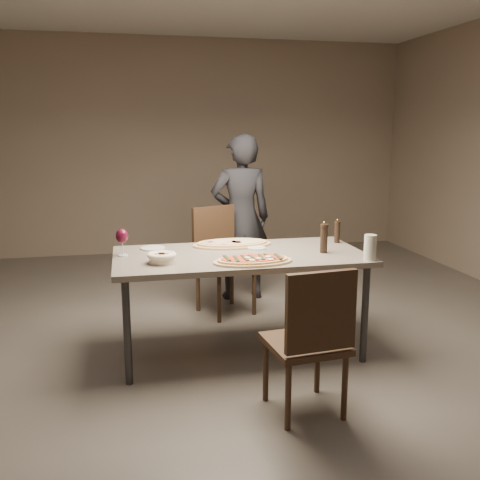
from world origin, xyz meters
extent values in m
plane|color=#5F5852|center=(0.00, 0.00, 0.00)|extent=(7.00, 7.00, 0.00)
plane|color=gray|center=(0.00, 3.50, 1.40)|extent=(6.00, 0.00, 6.00)
cube|color=slate|center=(0.00, 0.00, 0.73)|extent=(1.80, 0.90, 0.04)
cylinder|color=#333335|center=(-0.82, -0.37, 0.35)|extent=(0.05, 0.05, 0.71)
cylinder|color=#333335|center=(0.82, -0.37, 0.35)|extent=(0.05, 0.05, 0.71)
cylinder|color=#333335|center=(-0.82, 0.37, 0.35)|extent=(0.05, 0.05, 0.71)
cylinder|color=#333335|center=(0.82, 0.37, 0.35)|extent=(0.05, 0.05, 0.71)
ellipsoid|color=white|center=(0.13, -0.36, 0.79)|extent=(0.05, 0.05, 0.01)
ellipsoid|color=white|center=(0.14, -0.28, 0.79)|extent=(0.05, 0.05, 0.01)
ellipsoid|color=white|center=(0.00, -0.35, 0.79)|extent=(0.05, 0.05, 0.01)
ellipsoid|color=white|center=(0.06, -0.32, 0.79)|extent=(0.05, 0.05, 0.01)
ellipsoid|color=white|center=(-0.01, -0.28, 0.79)|extent=(0.05, 0.05, 0.01)
cube|color=#213617|center=(-0.15, -0.26, 0.79)|extent=(0.03, 0.16, 0.01)
cube|color=#213617|center=(-0.09, -0.29, 0.79)|extent=(0.03, 0.16, 0.01)
cube|color=#213617|center=(-0.03, -0.29, 0.79)|extent=(0.03, 0.16, 0.01)
cube|color=#213617|center=(0.03, -0.29, 0.79)|extent=(0.05, 0.16, 0.01)
cube|color=#213617|center=(0.09, -0.29, 0.79)|extent=(0.03, 0.16, 0.01)
cube|color=#213617|center=(0.14, -0.28, 0.79)|extent=(0.05, 0.16, 0.01)
cube|color=#213617|center=(0.20, -0.29, 0.79)|extent=(0.02, 0.15, 0.01)
cylinder|color=#E09589|center=(0.03, 0.23, 0.79)|extent=(0.07, 0.07, 0.00)
cylinder|color=#E09589|center=(0.03, 0.26, 0.79)|extent=(0.07, 0.07, 0.00)
cylinder|color=#E09589|center=(-0.19, 0.30, 0.79)|extent=(0.07, 0.07, 0.00)
cylinder|color=#E09589|center=(-0.16, 0.26, 0.79)|extent=(0.07, 0.07, 0.00)
cylinder|color=#E09589|center=(-0.01, 0.27, 0.79)|extent=(0.07, 0.07, 0.00)
cylinder|color=#E09589|center=(0.02, 0.23, 0.79)|extent=(0.07, 0.07, 0.00)
cylinder|color=#E09589|center=(-0.08, 0.20, 0.79)|extent=(0.07, 0.07, 0.00)
cylinder|color=beige|center=(-0.57, -0.16, 0.78)|extent=(0.17, 0.17, 0.07)
torus|color=beige|center=(-0.57, -0.16, 0.81)|extent=(0.20, 0.20, 0.03)
cube|color=#9D6D40|center=(-0.55, -0.16, 0.80)|extent=(0.06, 0.05, 0.04)
cube|color=#9D6D40|center=(-0.57, -0.14, 0.80)|extent=(0.05, 0.06, 0.04)
cube|color=#9D6D40|center=(-0.60, -0.16, 0.80)|extent=(0.06, 0.05, 0.04)
cube|color=#9D6D40|center=(-0.57, -0.19, 0.80)|extent=(0.05, 0.06, 0.04)
cylinder|color=white|center=(0.15, 0.11, 0.76)|extent=(0.13, 0.13, 0.02)
cylinder|color=#A3A93E|center=(0.15, 0.11, 0.76)|extent=(0.09, 0.09, 0.00)
cylinder|color=black|center=(0.60, -0.10, 0.84)|extent=(0.05, 0.05, 0.19)
cylinder|color=black|center=(0.60, -0.10, 0.95)|extent=(0.06, 0.06, 0.02)
sphere|color=gold|center=(0.60, -0.10, 0.97)|extent=(0.02, 0.02, 0.02)
cylinder|color=black|center=(0.83, 0.20, 0.83)|extent=(0.04, 0.04, 0.16)
cylinder|color=black|center=(0.83, 0.20, 0.91)|extent=(0.05, 0.05, 0.02)
sphere|color=gold|center=(0.83, 0.20, 0.93)|extent=(0.02, 0.02, 0.02)
cylinder|color=silver|center=(0.83, -0.38, 0.84)|extent=(0.08, 0.08, 0.18)
cylinder|color=silver|center=(-0.83, 0.11, 0.75)|extent=(0.07, 0.07, 0.01)
cylinder|color=silver|center=(-0.83, 0.11, 0.80)|extent=(0.01, 0.01, 0.09)
ellipsoid|color=#490A1E|center=(-0.83, 0.11, 0.89)|extent=(0.09, 0.09, 0.10)
cylinder|color=white|center=(-0.61, 0.28, 0.76)|extent=(0.18, 0.18, 0.01)
cube|color=#3A2618|center=(0.18, -0.92, 0.41)|extent=(0.46, 0.46, 0.04)
cylinder|color=#3A2618|center=(0.03, -1.11, 0.20)|extent=(0.03, 0.03, 0.40)
cylinder|color=#3A2618|center=(0.37, -1.08, 0.20)|extent=(0.03, 0.03, 0.40)
cylinder|color=#3A2618|center=(-0.01, -0.77, 0.20)|extent=(0.03, 0.03, 0.40)
cylinder|color=#3A2618|center=(0.34, -0.73, 0.20)|extent=(0.03, 0.03, 0.40)
cube|color=#3A2618|center=(0.20, -1.11, 0.67)|extent=(0.41, 0.08, 0.44)
cube|color=#3A2618|center=(0.06, 0.86, 0.44)|extent=(0.58, 0.58, 0.04)
cylinder|color=#3A2618|center=(0.16, 1.10, 0.21)|extent=(0.04, 0.04, 0.42)
cylinder|color=#3A2618|center=(-0.18, 0.96, 0.21)|extent=(0.04, 0.04, 0.42)
cylinder|color=#3A2618|center=(0.29, 0.76, 0.21)|extent=(0.04, 0.04, 0.42)
cylinder|color=#3A2618|center=(-0.05, 0.62, 0.21)|extent=(0.04, 0.04, 0.42)
cube|color=#3A2618|center=(-0.02, 1.05, 0.71)|extent=(0.41, 0.20, 0.47)
imported|color=black|center=(0.29, 1.28, 0.80)|extent=(0.59, 0.39, 1.59)
camera|label=1|loc=(-0.80, -3.68, 1.63)|focal=40.00mm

